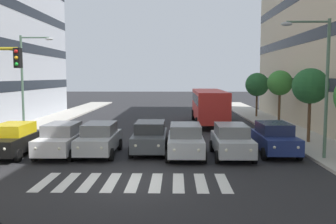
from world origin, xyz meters
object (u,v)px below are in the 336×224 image
at_px(car_5, 62,139).
at_px(car_6, 13,139).
at_px(car_1, 232,140).
at_px(street_tree_3, 257,85).
at_px(street_lamp_left, 320,74).
at_px(car_0, 274,138).
at_px(car_4, 99,139).
at_px(bus_behind_traffic, 209,103).
at_px(street_lamp_right, 27,75).
at_px(street_tree_2, 280,83).
at_px(car_3, 150,137).
at_px(street_tree_1, 310,86).
at_px(car_2, 185,140).

xyz_separation_m(car_5, car_6, (2.58, 0.16, 0.00)).
distance_m(car_1, street_tree_3, 19.87).
bearing_deg(street_lamp_left, car_0, -41.54).
bearing_deg(car_4, bus_behind_traffic, -118.01).
distance_m(car_4, bus_behind_traffic, 15.18).
bearing_deg(street_lamp_right, car_1, 153.56).
xyz_separation_m(street_lamp_left, street_tree_2, (-1.52, -12.54, -0.66)).
distance_m(car_3, car_6, 7.38).
distance_m(car_0, street_lamp_left, 4.17).
height_order(car_1, street_tree_1, street_tree_1).
bearing_deg(car_0, bus_behind_traffic, -79.37).
xyz_separation_m(car_6, street_lamp_left, (-15.89, 0.85, 3.46)).
bearing_deg(car_6, street_tree_1, -167.44).
bearing_deg(street_lamp_right, street_tree_1, 171.46).
relative_size(street_tree_2, street_tree_3, 1.03).
height_order(car_6, street_lamp_left, street_lamp_left).
relative_size(car_4, bus_behind_traffic, 0.42).
bearing_deg(car_2, car_5, -1.86).
distance_m(car_5, street_tree_1, 15.22).
bearing_deg(bus_behind_traffic, car_2, 79.95).
bearing_deg(car_1, car_5, -1.38).
xyz_separation_m(car_2, street_tree_1, (-7.84, -3.86, 2.75)).
distance_m(street_tree_1, street_tree_3, 15.10).
bearing_deg(street_lamp_right, car_0, 159.51).
xyz_separation_m(street_lamp_right, street_tree_3, (-18.84, -12.26, -0.95)).
bearing_deg(car_2, car_6, -0.33).
relative_size(car_2, car_5, 1.00).
bearing_deg(bus_behind_traffic, car_4, 61.99).
bearing_deg(street_lamp_right, street_tree_3, -146.95).
bearing_deg(street_tree_3, bus_behind_traffic, 43.99).
bearing_deg(car_3, car_5, 10.31).
relative_size(car_0, street_tree_1, 0.96).
distance_m(car_1, street_lamp_left, 5.49).
xyz_separation_m(car_0, car_4, (9.56, 0.34, 0.00)).
distance_m(bus_behind_traffic, street_tree_3, 7.62).
bearing_deg(street_tree_2, car_6, 33.90).
height_order(bus_behind_traffic, street_lamp_left, street_lamp_left).
xyz_separation_m(street_lamp_left, street_tree_3, (-1.18, -19.75, -0.94)).
relative_size(car_3, car_4, 1.00).
bearing_deg(car_4, street_lamp_right, -44.68).
distance_m(car_1, car_3, 4.52).
bearing_deg(car_1, street_tree_2, -115.88).
xyz_separation_m(street_lamp_left, street_lamp_right, (17.66, -7.49, 0.01)).
distance_m(car_0, car_1, 2.56).
bearing_deg(car_6, car_5, -176.37).
xyz_separation_m(street_tree_1, street_tree_2, (-0.30, -7.88, 0.05)).
height_order(car_1, car_4, same).
relative_size(car_1, car_6, 1.00).
height_order(car_0, bus_behind_traffic, bus_behind_traffic).
height_order(car_0, street_tree_2, street_tree_2).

